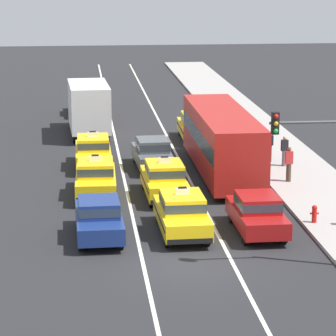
{
  "coord_description": "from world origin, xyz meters",
  "views": [
    {
      "loc": [
        -3.76,
        -29.1,
        10.63
      ],
      "look_at": [
        0.24,
        9.17,
        1.3
      ],
      "focal_mm": 92.81,
      "sensor_mm": 36.0,
      "label": 1
    }
  ],
  "objects_px": {
    "sedan_right_nearest": "(257,212)",
    "bus_right_second": "(222,139)",
    "fire_hydrant": "(314,213)",
    "taxi_right_third": "(196,126)",
    "sedan_left_nearest": "(99,217)",
    "pedestrian_near_crosswalk": "(270,146)",
    "pedestrian_by_storefront": "(289,164)",
    "taxi_center_nearest": "(182,213)",
    "pedestrian_mid_block": "(285,151)",
    "taxi_left_third": "(93,151)",
    "traffic_light_pole": "(321,162)",
    "sedan_center_third": "(153,153)",
    "taxi_center_second": "(164,179)",
    "taxi_left_second": "(96,177)",
    "box_truck_left_fourth": "(88,106)",
    "taxi_left_fifth": "(84,102)"
  },
  "relations": [
    {
      "from": "taxi_left_third",
      "to": "pedestrian_near_crosswalk",
      "type": "bearing_deg",
      "value": -1.57
    },
    {
      "from": "taxi_center_second",
      "to": "pedestrian_mid_block",
      "type": "bearing_deg",
      "value": 36.16
    },
    {
      "from": "pedestrian_near_crosswalk",
      "to": "fire_hydrant",
      "type": "height_order",
      "value": "pedestrian_near_crosswalk"
    },
    {
      "from": "taxi_center_second",
      "to": "fire_hydrant",
      "type": "distance_m",
      "value": 7.48
    },
    {
      "from": "taxi_right_third",
      "to": "fire_hydrant",
      "type": "xyz_separation_m",
      "value": [
        2.5,
        -17.45,
        -0.33
      ]
    },
    {
      "from": "taxi_center_second",
      "to": "traffic_light_pole",
      "type": "xyz_separation_m",
      "value": [
        4.45,
        -9.6,
        2.94
      ]
    },
    {
      "from": "sedan_left_nearest",
      "to": "bus_right_second",
      "type": "distance_m",
      "value": 11.64
    },
    {
      "from": "taxi_left_second",
      "to": "fire_hydrant",
      "type": "height_order",
      "value": "taxi_left_second"
    },
    {
      "from": "bus_right_second",
      "to": "taxi_left_third",
      "type": "bearing_deg",
      "value": 161.61
    },
    {
      "from": "taxi_left_third",
      "to": "taxi_center_second",
      "type": "relative_size",
      "value": 1.0
    },
    {
      "from": "sedan_left_nearest",
      "to": "pedestrian_near_crosswalk",
      "type": "xyz_separation_m",
      "value": [
        9.29,
        11.54,
        0.13
      ]
    },
    {
      "from": "taxi_center_second",
      "to": "traffic_light_pole",
      "type": "relative_size",
      "value": 0.82
    },
    {
      "from": "sedan_left_nearest",
      "to": "taxi_right_third",
      "type": "bearing_deg",
      "value": 70.96
    },
    {
      "from": "sedan_right_nearest",
      "to": "taxi_left_third",
      "type": "bearing_deg",
      "value": 117.87
    },
    {
      "from": "taxi_center_second",
      "to": "bus_right_second",
      "type": "bearing_deg",
      "value": 51.12
    },
    {
      "from": "sedan_left_nearest",
      "to": "taxi_left_second",
      "type": "relative_size",
      "value": 0.94
    },
    {
      "from": "sedan_left_nearest",
      "to": "traffic_light_pole",
      "type": "relative_size",
      "value": 0.78
    },
    {
      "from": "taxi_right_third",
      "to": "fire_hydrant",
      "type": "distance_m",
      "value": 17.63
    },
    {
      "from": "taxi_left_third",
      "to": "fire_hydrant",
      "type": "relative_size",
      "value": 6.26
    },
    {
      "from": "fire_hydrant",
      "to": "sedan_left_nearest",
      "type": "bearing_deg",
      "value": -175.67
    },
    {
      "from": "sedan_center_third",
      "to": "fire_hydrant",
      "type": "height_order",
      "value": "sedan_center_third"
    },
    {
      "from": "taxi_left_second",
      "to": "sedan_right_nearest",
      "type": "bearing_deg",
      "value": -44.96
    },
    {
      "from": "fire_hydrant",
      "to": "taxi_right_third",
      "type": "bearing_deg",
      "value": 98.17
    },
    {
      "from": "sedan_right_nearest",
      "to": "bus_right_second",
      "type": "bearing_deg",
      "value": 88.99
    },
    {
      "from": "bus_right_second",
      "to": "fire_hydrant",
      "type": "relative_size",
      "value": 15.35
    },
    {
      "from": "fire_hydrant",
      "to": "sedan_center_third",
      "type": "bearing_deg",
      "value": 118.29
    },
    {
      "from": "pedestrian_mid_block",
      "to": "bus_right_second",
      "type": "bearing_deg",
      "value": -166.43
    },
    {
      "from": "taxi_center_nearest",
      "to": "pedestrian_mid_block",
      "type": "height_order",
      "value": "taxi_center_nearest"
    },
    {
      "from": "pedestrian_by_storefront",
      "to": "taxi_center_second",
      "type": "bearing_deg",
      "value": -164.08
    },
    {
      "from": "traffic_light_pole",
      "to": "pedestrian_mid_block",
      "type": "bearing_deg",
      "value": 81.02
    },
    {
      "from": "taxi_center_second",
      "to": "taxi_right_third",
      "type": "xyz_separation_m",
      "value": [
        3.14,
        12.54,
        0.0
      ]
    },
    {
      "from": "taxi_right_third",
      "to": "pedestrian_near_crosswalk",
      "type": "height_order",
      "value": "taxi_right_third"
    },
    {
      "from": "pedestrian_mid_block",
      "to": "pedestrian_by_storefront",
      "type": "height_order",
      "value": "pedestrian_by_storefront"
    },
    {
      "from": "taxi_center_nearest",
      "to": "pedestrian_by_storefront",
      "type": "xyz_separation_m",
      "value": [
        6.04,
        7.17,
        0.13
      ]
    },
    {
      "from": "taxi_center_nearest",
      "to": "bus_right_second",
      "type": "height_order",
      "value": "bus_right_second"
    },
    {
      "from": "box_truck_left_fourth",
      "to": "taxi_left_fifth",
      "type": "height_order",
      "value": "box_truck_left_fourth"
    },
    {
      "from": "taxi_left_third",
      "to": "sedan_left_nearest",
      "type": "bearing_deg",
      "value": -90.07
    },
    {
      "from": "taxi_left_fifth",
      "to": "pedestrian_mid_block",
      "type": "bearing_deg",
      "value": -59.61
    },
    {
      "from": "bus_right_second",
      "to": "pedestrian_near_crosswalk",
      "type": "relative_size",
      "value": 6.87
    },
    {
      "from": "sedan_center_third",
      "to": "box_truck_left_fourth",
      "type": "bearing_deg",
      "value": 108.88
    },
    {
      "from": "taxi_left_third",
      "to": "traffic_light_pole",
      "type": "height_order",
      "value": "traffic_light_pole"
    },
    {
      "from": "pedestrian_near_crosswalk",
      "to": "pedestrian_by_storefront",
      "type": "height_order",
      "value": "pedestrian_by_storefront"
    },
    {
      "from": "taxi_left_third",
      "to": "sedan_center_third",
      "type": "xyz_separation_m",
      "value": [
        3.05,
        -0.56,
        -0.03
      ]
    },
    {
      "from": "pedestrian_mid_block",
      "to": "sedan_center_third",
      "type": "bearing_deg",
      "value": 173.79
    },
    {
      "from": "taxi_left_third",
      "to": "traffic_light_pole",
      "type": "distance_m",
      "value": 17.77
    },
    {
      "from": "sedan_left_nearest",
      "to": "traffic_light_pole",
      "type": "distance_m",
      "value": 9.07
    },
    {
      "from": "taxi_left_fifth",
      "to": "pedestrian_by_storefront",
      "type": "height_order",
      "value": "taxi_left_fifth"
    },
    {
      "from": "pedestrian_by_storefront",
      "to": "traffic_light_pole",
      "type": "relative_size",
      "value": 0.3
    },
    {
      "from": "bus_right_second",
      "to": "fire_hydrant",
      "type": "height_order",
      "value": "bus_right_second"
    },
    {
      "from": "taxi_left_third",
      "to": "sedan_right_nearest",
      "type": "distance_m",
      "value": 13.33
    }
  ]
}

